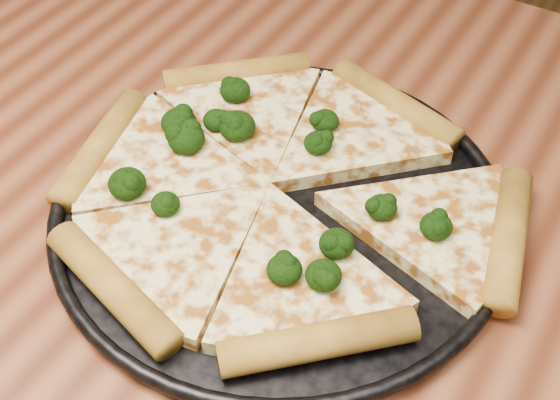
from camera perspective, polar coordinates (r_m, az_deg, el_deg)
The scene contains 4 objects.
dining_table at distance 0.65m, azimuth -9.08°, elevation -7.41°, with size 1.20×0.90×0.75m.
pizza_pan at distance 0.58m, azimuth -0.00°, elevation -0.57°, with size 0.35×0.35×0.02m.
pizza at distance 0.58m, azimuth -0.16°, elevation 1.00°, with size 0.37×0.34×0.02m.
broccoli_florets at distance 0.58m, azimuth -2.29°, elevation 2.55°, with size 0.25×0.17×0.02m.
Camera 1 is at (0.28, -0.27, 1.18)m, focal length 48.96 mm.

